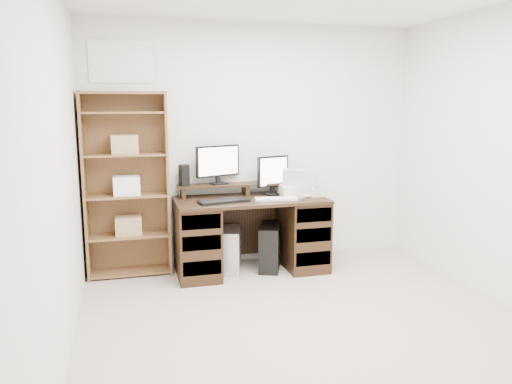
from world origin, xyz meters
name	(u,v)px	position (x,y,z in m)	size (l,w,h in m)	color
room	(328,169)	(0.00, 0.00, 1.25)	(3.54, 4.04, 2.54)	#BDA995
desk	(251,233)	(-0.13, 1.64, 0.39)	(1.50, 0.70, 0.75)	black
riser_shelf	(246,186)	(-0.13, 1.85, 0.84)	(1.40, 0.22, 0.12)	black
monitor_wide	(218,163)	(-0.41, 1.88, 1.09)	(0.48, 0.21, 0.39)	black
monitor_small	(273,174)	(0.15, 1.79, 0.97)	(0.36, 0.19, 0.40)	black
speaker	(184,175)	(-0.76, 1.86, 0.98)	(0.09, 0.09, 0.21)	black
keyboard_black	(224,201)	(-0.43, 1.49, 0.76)	(0.49, 0.16, 0.03)	black
keyboard_white	(276,199)	(0.10, 1.50, 0.76)	(0.42, 0.13, 0.02)	white
mouse	(308,196)	(0.44, 1.53, 0.77)	(0.10, 0.06, 0.04)	silver
printer	(301,190)	(0.42, 1.69, 0.81)	(0.44, 0.33, 0.11)	beige
basket	(301,177)	(0.42, 1.69, 0.94)	(0.37, 0.26, 0.16)	#A0A7AB
tower_silver	(231,249)	(-0.32, 1.70, 0.22)	(0.19, 0.43, 0.43)	#B5B8BD
tower_black	(270,247)	(0.08, 1.64, 0.23)	(0.35, 0.50, 0.46)	black
bookshelf	(127,183)	(-1.32, 1.86, 0.92)	(0.80, 0.30, 1.80)	brown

